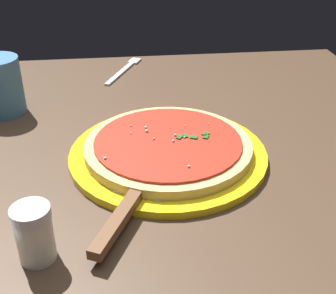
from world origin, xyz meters
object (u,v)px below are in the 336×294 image
at_px(pizza_server, 130,205).
at_px(parmesan_shaker, 34,233).
at_px(fork, 125,69).
at_px(serving_plate, 168,154).
at_px(pizza, 168,146).

xyz_separation_m(pizza_server, parmesan_shaker, (-0.07, 0.11, 0.02)).
bearing_deg(fork, pizza_server, 178.86).
relative_size(serving_plate, fork, 1.83).
distance_m(fork, parmesan_shaker, 0.64).
bearing_deg(pizza, pizza_server, 154.40).
bearing_deg(pizza_server, parmesan_shaker, 120.81).
height_order(serving_plate, pizza_server, pizza_server).
height_order(serving_plate, pizza, pizza).
xyz_separation_m(pizza_server, fork, (0.56, -0.01, -0.01)).
distance_m(serving_plate, fork, 0.42).
bearing_deg(pizza_server, fork, -1.14).
xyz_separation_m(fork, parmesan_shaker, (-0.63, 0.12, 0.04)).
xyz_separation_m(serving_plate, pizza, (0.00, -0.00, 0.02)).
bearing_deg(fork, parmesan_shaker, 168.80).
relative_size(serving_plate, pizza, 1.18).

